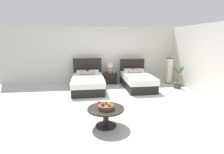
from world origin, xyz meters
TOP-DOWN VIEW (x-y plane):
  - ground_plane at (0.00, 0.00)m, footprint 9.94×9.39m
  - wall_back at (0.00, 2.89)m, footprint 9.94×0.12m
  - wall_side_right at (3.17, 0.40)m, footprint 0.12×4.99m
  - bed_near_window at (-1.03, 1.51)m, footprint 1.30×2.21m
  - bed_near_corner at (1.03, 1.51)m, footprint 1.17×2.05m
  - nightstand at (-0.03, 2.40)m, footprint 0.60×0.49m
  - table_lamp at (-0.03, 2.42)m, footprint 0.29×0.29m
  - vase at (0.15, 2.36)m, footprint 0.08×0.08m
  - coffee_table at (-0.58, -1.72)m, footprint 0.87×0.87m
  - fruit_bowl at (-0.58, -1.76)m, footprint 0.39×0.39m
  - loose_apple at (-0.73, -1.44)m, footprint 0.08×0.08m
  - floor_lamp_corner at (2.70, 2.12)m, footprint 0.26×0.26m
  - potted_palm at (2.69, 1.23)m, footprint 0.52×0.66m

SIDE VIEW (x-z plane):
  - ground_plane at x=0.00m, z-range -0.02..0.00m
  - nightstand at x=-0.03m, z-range 0.00..0.49m
  - potted_palm at x=2.69m, z-range -0.21..0.74m
  - bed_near_window at x=-1.03m, z-range -0.29..0.88m
  - bed_near_corner at x=1.03m, z-range -0.25..0.87m
  - coffee_table at x=-0.58m, z-range 0.10..0.56m
  - loose_apple at x=-0.73m, z-range 0.46..0.53m
  - fruit_bowl at x=-0.58m, z-range 0.43..0.60m
  - vase at x=0.15m, z-range 0.49..0.66m
  - floor_lamp_corner at x=2.70m, z-range 0.00..1.17m
  - table_lamp at x=-0.03m, z-range 0.53..0.98m
  - wall_back at x=0.00m, z-range 0.00..2.57m
  - wall_side_right at x=3.17m, z-range 0.00..2.57m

